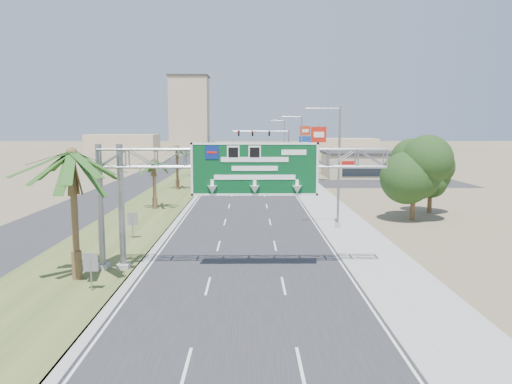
{
  "coord_description": "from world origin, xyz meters",
  "views": [
    {
      "loc": [
        0.24,
        -18.52,
        8.31
      ],
      "look_at": [
        0.62,
        13.38,
        4.2
      ],
      "focal_mm": 35.0,
      "sensor_mm": 36.0,
      "label": 1
    }
  ],
  "objects_px": {
    "sign_gantry": "(227,168)",
    "pole_sign_blue": "(305,146)",
    "palm_near": "(72,154)",
    "store_building": "(378,165)",
    "car_left_lane": "(205,188)",
    "pole_sign_red_far": "(305,135)",
    "car_far": "(242,163)",
    "car_mid_lane": "(243,181)",
    "pole_sign_red_near": "(319,138)",
    "signal_mast": "(277,147)",
    "car_right_lane": "(272,168)"
  },
  "relations": [
    {
      "from": "sign_gantry",
      "to": "pole_sign_blue",
      "type": "xyz_separation_m",
      "value": [
        10.73,
        57.49,
        -0.92
      ]
    },
    {
      "from": "palm_near",
      "to": "store_building",
      "type": "xyz_separation_m",
      "value": [
        31.2,
        58.0,
        -4.93
      ]
    },
    {
      "from": "car_left_lane",
      "to": "pole_sign_blue",
      "type": "height_order",
      "value": "pole_sign_blue"
    },
    {
      "from": "sign_gantry",
      "to": "pole_sign_red_far",
      "type": "xyz_separation_m",
      "value": [
        12.06,
        69.61,
        0.96
      ]
    },
    {
      "from": "car_far",
      "to": "store_building",
      "type": "bearing_deg",
      "value": -47.46
    },
    {
      "from": "pole_sign_blue",
      "to": "car_left_lane",
      "type": "bearing_deg",
      "value": -123.55
    },
    {
      "from": "car_mid_lane",
      "to": "pole_sign_red_far",
      "type": "xyz_separation_m",
      "value": [
        11.85,
        26.75,
        6.32
      ]
    },
    {
      "from": "palm_near",
      "to": "pole_sign_red_near",
      "type": "height_order",
      "value": "pole_sign_red_near"
    },
    {
      "from": "pole_sign_blue",
      "to": "pole_sign_red_far",
      "type": "xyz_separation_m",
      "value": [
        1.33,
        12.12,
        1.88
      ]
    },
    {
      "from": "pole_sign_red_near",
      "to": "pole_sign_red_far",
      "type": "xyz_separation_m",
      "value": [
        0.14,
        20.68,
        0.21
      ]
    },
    {
      "from": "car_left_lane",
      "to": "store_building",
      "type": "bearing_deg",
      "value": 33.72
    },
    {
      "from": "pole_sign_blue",
      "to": "pole_sign_red_near",
      "type": "bearing_deg",
      "value": -82.09
    },
    {
      "from": "pole_sign_blue",
      "to": "signal_mast",
      "type": "bearing_deg",
      "value": 134.63
    },
    {
      "from": "car_far",
      "to": "pole_sign_red_near",
      "type": "height_order",
      "value": "pole_sign_red_near"
    },
    {
      "from": "signal_mast",
      "to": "pole_sign_red_near",
      "type": "height_order",
      "value": "pole_sign_red_near"
    },
    {
      "from": "palm_near",
      "to": "car_right_lane",
      "type": "distance_m",
      "value": 70.26
    },
    {
      "from": "store_building",
      "to": "pole_sign_red_near",
      "type": "bearing_deg",
      "value": -147.32
    },
    {
      "from": "signal_mast",
      "to": "car_mid_lane",
      "type": "bearing_deg",
      "value": -107.42
    },
    {
      "from": "pole_sign_blue",
      "to": "car_right_lane",
      "type": "bearing_deg",
      "value": 119.75
    },
    {
      "from": "palm_near",
      "to": "pole_sign_red_far",
      "type": "relative_size",
      "value": 0.94
    },
    {
      "from": "car_left_lane",
      "to": "car_far",
      "type": "xyz_separation_m",
      "value": [
        3.89,
        44.14,
        -0.02
      ]
    },
    {
      "from": "sign_gantry",
      "to": "car_mid_lane",
      "type": "height_order",
      "value": "sign_gantry"
    },
    {
      "from": "car_mid_lane",
      "to": "pole_sign_blue",
      "type": "xyz_separation_m",
      "value": [
        10.52,
        14.64,
        4.44
      ]
    },
    {
      "from": "car_right_lane",
      "to": "car_mid_lane",
      "type": "bearing_deg",
      "value": -97.15
    },
    {
      "from": "car_left_lane",
      "to": "sign_gantry",
      "type": "bearing_deg",
      "value": -86.94
    },
    {
      "from": "car_right_lane",
      "to": "car_far",
      "type": "height_order",
      "value": "car_right_lane"
    },
    {
      "from": "car_mid_lane",
      "to": "store_building",
      "type": "bearing_deg",
      "value": 28.07
    },
    {
      "from": "palm_near",
      "to": "pole_sign_red_far",
      "type": "bearing_deg",
      "value": 74.23
    },
    {
      "from": "sign_gantry",
      "to": "pole_sign_red_near",
      "type": "bearing_deg",
      "value": 76.31
    },
    {
      "from": "store_building",
      "to": "car_left_lane",
      "type": "xyz_separation_m",
      "value": [
        -27.5,
        -21.46,
        -1.29
      ]
    },
    {
      "from": "store_building",
      "to": "car_left_lane",
      "type": "bearing_deg",
      "value": -142.03
    },
    {
      "from": "pole_sign_red_near",
      "to": "car_left_lane",
      "type": "bearing_deg",
      "value": -138.82
    },
    {
      "from": "signal_mast",
      "to": "car_left_lane",
      "type": "relative_size",
      "value": 2.45
    },
    {
      "from": "palm_near",
      "to": "signal_mast",
      "type": "height_order",
      "value": "palm_near"
    },
    {
      "from": "sign_gantry",
      "to": "car_mid_lane",
      "type": "bearing_deg",
      "value": 89.72
    },
    {
      "from": "palm_near",
      "to": "signal_mast",
      "type": "distance_m",
      "value": 65.6
    },
    {
      "from": "pole_sign_blue",
      "to": "pole_sign_red_far",
      "type": "distance_m",
      "value": 12.33
    },
    {
      "from": "store_building",
      "to": "pole_sign_blue",
      "type": "bearing_deg",
      "value": 173.45
    },
    {
      "from": "palm_near",
      "to": "car_mid_lane",
      "type": "bearing_deg",
      "value": 79.44
    },
    {
      "from": "signal_mast",
      "to": "store_building",
      "type": "xyz_separation_m",
      "value": [
        16.83,
        -5.97,
        -2.85
      ]
    },
    {
      "from": "signal_mast",
      "to": "car_far",
      "type": "relative_size",
      "value": 2.14
    },
    {
      "from": "car_far",
      "to": "pole_sign_red_near",
      "type": "distance_m",
      "value": 32.9
    },
    {
      "from": "palm_near",
      "to": "car_left_lane",
      "type": "height_order",
      "value": "palm_near"
    },
    {
      "from": "car_right_lane",
      "to": "pole_sign_blue",
      "type": "relative_size",
      "value": 0.74
    },
    {
      "from": "car_far",
      "to": "pole_sign_red_far",
      "type": "bearing_deg",
      "value": -39.57
    },
    {
      "from": "car_mid_lane",
      "to": "pole_sign_red_near",
      "type": "xyz_separation_m",
      "value": [
        11.71,
        6.07,
        6.1
      ]
    },
    {
      "from": "pole_sign_red_far",
      "to": "store_building",
      "type": "bearing_deg",
      "value": -50.9
    },
    {
      "from": "palm_near",
      "to": "store_building",
      "type": "relative_size",
      "value": 0.46
    },
    {
      "from": "store_building",
      "to": "car_far",
      "type": "bearing_deg",
      "value": 136.15
    },
    {
      "from": "sign_gantry",
      "to": "pole_sign_red_far",
      "type": "bearing_deg",
      "value": 80.17
    }
  ]
}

